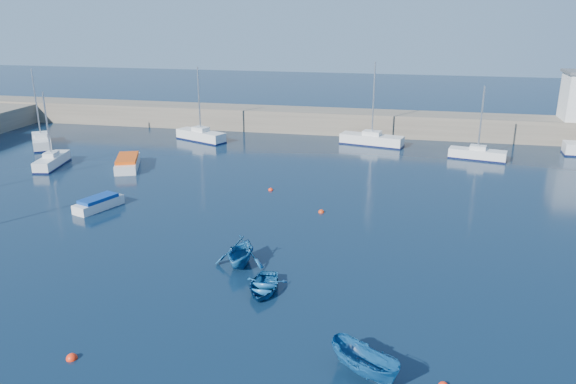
% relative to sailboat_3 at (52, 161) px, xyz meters
% --- Properties ---
extents(ground, '(220.00, 220.00, 0.00)m').
position_rel_sailboat_3_xyz_m(ground, '(24.29, -24.95, -0.56)').
color(ground, '#0B1E33').
rests_on(ground, ground).
extents(back_wall, '(96.00, 4.50, 2.60)m').
position_rel_sailboat_3_xyz_m(back_wall, '(24.29, 21.05, 0.74)').
color(back_wall, '#706656').
rests_on(back_wall, ground).
extents(sailboat_3, '(2.44, 5.47, 7.09)m').
position_rel_sailboat_3_xyz_m(sailboat_3, '(0.00, 0.00, 0.00)').
color(sailboat_3, silver).
rests_on(sailboat_3, ground).
extents(sailboat_4, '(5.17, 6.10, 8.28)m').
position_rel_sailboat_3_xyz_m(sailboat_4, '(-6.12, 7.22, 0.01)').
color(sailboat_4, silver).
rests_on(sailboat_4, ground).
extents(sailboat_5, '(6.36, 4.14, 8.24)m').
position_rel_sailboat_3_xyz_m(sailboat_5, '(9.96, 13.24, 0.06)').
color(sailboat_5, silver).
rests_on(sailboat_5, ground).
extents(sailboat_6, '(7.08, 3.41, 8.97)m').
position_rel_sailboat_3_xyz_m(sailboat_6, '(29.00, 15.21, 0.05)').
color(sailboat_6, silver).
rests_on(sailboat_6, ground).
extents(sailboat_7, '(5.64, 2.65, 7.25)m').
position_rel_sailboat_3_xyz_m(sailboat_7, '(39.71, 11.25, -0.01)').
color(sailboat_7, silver).
rests_on(sailboat_7, ground).
extents(motorboat_1, '(2.58, 4.06, 0.94)m').
position_rel_sailboat_3_xyz_m(motorboat_1, '(10.41, -9.74, -0.12)').
color(motorboat_1, silver).
rests_on(motorboat_1, ground).
extents(motorboat_2, '(3.78, 5.73, 1.12)m').
position_rel_sailboat_3_xyz_m(motorboat_2, '(7.21, 1.09, -0.04)').
color(motorboat_2, silver).
rests_on(motorboat_2, ground).
extents(dinghy_center, '(2.42, 3.28, 0.66)m').
position_rel_sailboat_3_xyz_m(dinghy_center, '(25.72, -19.69, -0.23)').
color(dinghy_center, '#134F87').
rests_on(dinghy_center, ground).
extents(dinghy_left, '(2.92, 3.38, 1.78)m').
position_rel_sailboat_3_xyz_m(dinghy_left, '(23.61, -16.83, 0.33)').
color(dinghy_left, '#134F87').
rests_on(dinghy_left, ground).
extents(dinghy_right, '(3.59, 3.21, 1.36)m').
position_rel_sailboat_3_xyz_m(dinghy_right, '(31.58, -25.86, 0.12)').
color(dinghy_right, '#134F87').
rests_on(dinghy_right, ground).
extents(buoy_0, '(0.49, 0.49, 0.49)m').
position_rel_sailboat_3_xyz_m(buoy_0, '(19.13, -27.23, -0.56)').
color(buoy_0, '#FF2A0D').
rests_on(buoy_0, ground).
extents(buoy_1, '(0.45, 0.45, 0.45)m').
position_rel_sailboat_3_xyz_m(buoy_1, '(26.88, -7.04, -0.56)').
color(buoy_1, red).
rests_on(buoy_1, ground).
extents(buoy_3, '(0.41, 0.41, 0.41)m').
position_rel_sailboat_3_xyz_m(buoy_3, '(21.98, -2.70, -0.56)').
color(buoy_3, '#FF2A0D').
rests_on(buoy_3, ground).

